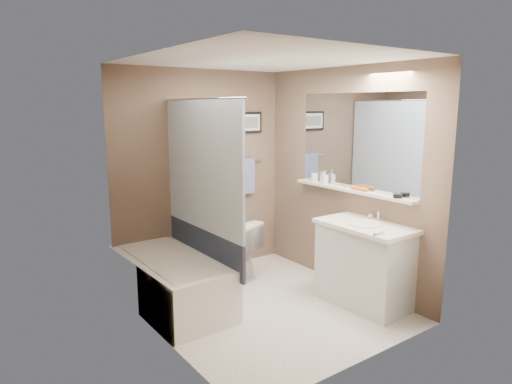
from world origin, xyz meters
TOP-DOWN VIEW (x-y plane):
  - ground at (0.00, 0.00)m, footprint 2.50×2.50m
  - ceiling at (0.00, 0.00)m, footprint 2.20×2.50m
  - wall_back at (0.00, 1.23)m, footprint 2.20×0.04m
  - wall_front at (0.00, -1.23)m, footprint 2.20×0.04m
  - wall_left at (-1.08, 0.00)m, footprint 0.04×2.50m
  - wall_right at (1.08, 0.00)m, footprint 0.04×2.50m
  - tile_surround at (-1.09, 0.50)m, footprint 0.02×1.55m
  - curtain_rod at (-0.40, 0.50)m, footprint 0.02×1.55m
  - curtain_upper at (-0.40, 0.50)m, footprint 0.03×1.45m
  - curtain_lower at (-0.40, 0.50)m, footprint 0.03×1.45m
  - mirror at (1.09, -0.15)m, footprint 0.02×1.60m
  - shelf at (1.04, -0.15)m, footprint 0.12×1.60m
  - towel_bar at (0.55, 1.22)m, footprint 0.60×0.02m
  - towel at (0.55, 1.20)m, footprint 0.34×0.05m
  - art_frame at (0.55, 1.23)m, footprint 0.62×0.02m
  - art_mat at (0.55, 1.22)m, footprint 0.56×0.00m
  - art_image at (0.55, 1.22)m, footprint 0.50×0.00m
  - door at (0.55, -1.24)m, footprint 0.80×0.02m
  - door_handle at (0.22, -1.19)m, footprint 0.10×0.02m
  - bathtub at (-0.75, 0.57)m, footprint 0.74×1.52m
  - tub_rim at (-0.75, 0.57)m, footprint 0.56×1.36m
  - toilet at (0.17, 0.87)m, footprint 0.59×0.76m
  - vanity at (0.85, -0.53)m, footprint 0.53×0.92m
  - countertop at (0.84, -0.53)m, footprint 0.54×0.96m
  - sink_basin at (0.83, -0.53)m, footprint 0.34×0.34m
  - faucet_spout at (1.03, -0.53)m, footprint 0.02×0.02m
  - faucet_knob at (1.03, -0.43)m, footprint 0.05×0.05m
  - candle_bowl_near at (1.04, -0.75)m, footprint 0.09×0.09m
  - hair_brush_front at (1.04, -0.26)m, footprint 0.04×0.22m
  - pink_comb at (1.04, 0.00)m, footprint 0.05×0.16m
  - glass_jar at (1.04, 0.42)m, footprint 0.08×0.08m
  - soap_bottle at (1.04, 0.26)m, footprint 0.07×0.07m

SIDE VIEW (x-z plane):
  - ground at x=0.00m, z-range 0.00..0.00m
  - bathtub at x=-0.75m, z-range 0.00..0.50m
  - toilet at x=0.17m, z-range 0.00..0.69m
  - vanity at x=0.85m, z-range 0.00..0.80m
  - tub_rim at x=-0.75m, z-range 0.49..0.51m
  - curtain_lower at x=-0.40m, z-range 0.40..0.76m
  - countertop at x=0.84m, z-range 0.80..0.84m
  - sink_basin at x=0.83m, z-range 0.84..0.86m
  - faucet_knob at x=1.03m, z-range 0.84..0.90m
  - faucet_spout at x=1.03m, z-range 0.84..0.94m
  - tile_surround at x=-1.09m, z-range 0.00..2.00m
  - door at x=0.55m, z-range 0.00..2.00m
  - door_handle at x=0.22m, z-range 0.99..1.01m
  - shelf at x=1.04m, z-range 1.09..1.11m
  - pink_comb at x=1.04m, z-range 1.11..1.12m
  - towel at x=0.55m, z-range 0.90..1.34m
  - candle_bowl_near at x=1.04m, z-range 1.11..1.16m
  - hair_brush_front at x=1.04m, z-range 1.12..1.16m
  - glass_jar at x=1.04m, z-range 1.11..1.22m
  - soap_bottle at x=1.04m, z-range 1.11..1.26m
  - wall_back at x=0.00m, z-range 0.00..2.40m
  - wall_front at x=0.00m, z-range 0.00..2.40m
  - wall_left at x=-1.08m, z-range 0.00..2.40m
  - wall_right at x=1.08m, z-range 0.00..2.40m
  - towel_bar at x=0.55m, z-range 1.29..1.31m
  - curtain_upper at x=-0.40m, z-range 0.76..2.04m
  - mirror at x=1.09m, z-range 1.12..2.12m
  - art_frame at x=0.55m, z-range 1.65..1.91m
  - art_mat at x=0.55m, z-range 1.68..1.88m
  - art_image at x=0.55m, z-range 1.72..1.84m
  - curtain_rod at x=-0.40m, z-range 2.04..2.06m
  - ceiling at x=0.00m, z-range 2.36..2.40m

